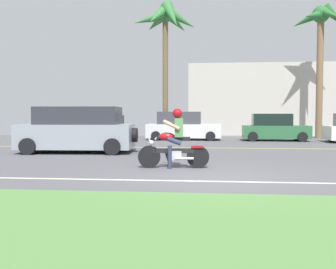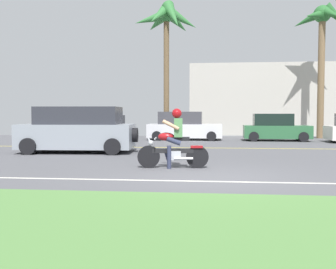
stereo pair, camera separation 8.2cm
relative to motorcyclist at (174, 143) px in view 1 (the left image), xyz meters
name	(u,v)px [view 1 (the left image)]	position (x,y,z in m)	size (l,w,h in m)	color
ground	(208,163)	(0.98, 1.44, -0.74)	(56.00, 30.00, 0.04)	#545459
grass_median	(212,223)	(0.98, -5.66, -0.69)	(56.00, 3.80, 0.06)	#548442
lane_line_near	(209,181)	(0.98, -2.14, -0.72)	(50.40, 0.12, 0.01)	silver
lane_line_far	(207,148)	(0.98, 6.77, -0.72)	(50.40, 0.12, 0.01)	yellow
motorcyclist	(174,143)	(0.00, 0.00, 0.00)	(2.04, 0.67, 1.71)	black
suv_nearby	(78,130)	(-4.26, 4.19, 0.18)	(4.78, 2.48, 1.84)	#8C939E
parked_car_0	(96,129)	(-5.25, 10.33, -0.02)	(4.35, 2.11, 1.50)	#8C939E
parked_car_1	(183,127)	(-0.49, 12.31, 0.07)	(4.46, 1.88, 1.70)	silver
parked_car_2	(274,128)	(4.91, 12.08, 0.01)	(3.84, 1.95, 1.58)	#2D663D
palm_tree_0	(165,25)	(-1.68, 13.71, 6.52)	(4.26, 3.98, 8.65)	brown
palm_tree_1	(321,28)	(8.22, 14.81, 6.34)	(3.69, 3.84, 8.65)	brown
building_far	(305,100)	(8.44, 19.44, 1.92)	(17.63, 4.00, 5.29)	#BCB7AD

